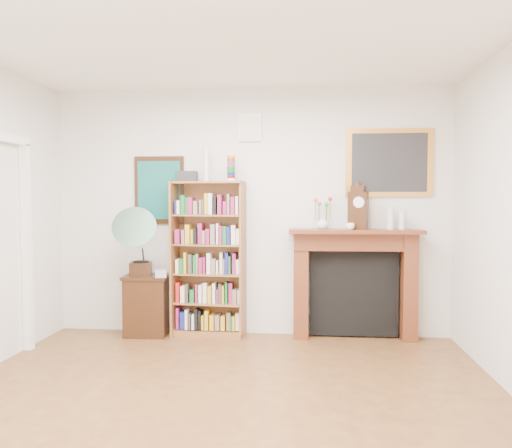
{
  "coord_description": "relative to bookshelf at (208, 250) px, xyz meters",
  "views": [
    {
      "loc": [
        0.6,
        -3.16,
        1.56
      ],
      "look_at": [
        0.15,
        1.6,
        1.31
      ],
      "focal_mm": 35.0,
      "sensor_mm": 36.0,
      "label": 1
    }
  ],
  "objects": [
    {
      "name": "small_picture",
      "position": [
        0.45,
        0.14,
        1.38
      ],
      "size": [
        0.26,
        0.04,
        0.3
      ],
      "color": "white",
      "rests_on": "back_wall"
    },
    {
      "name": "flower_vase",
      "position": [
        1.27,
        0.03,
        0.32
      ],
      "size": [
        0.15,
        0.15,
        0.14
      ],
      "primitive_type": "imported",
      "rotation": [
        0.0,
        0.0,
        -0.12
      ],
      "color": "white",
      "rests_on": "fireplace"
    },
    {
      "name": "fireplace",
      "position": [
        1.62,
        0.06,
        -0.25
      ],
      "size": [
        1.45,
        0.38,
        1.22
      ],
      "rotation": [
        0.0,
        0.0,
        0.03
      ],
      "color": "#532913",
      "rests_on": "floor"
    },
    {
      "name": "room",
      "position": [
        0.45,
        -2.34,
        0.42
      ],
      "size": [
        4.51,
        5.01,
        2.81
      ],
      "color": "#58301A",
      "rests_on": "ground"
    },
    {
      "name": "teacup",
      "position": [
        1.56,
        -0.09,
        0.28
      ],
      "size": [
        0.1,
        0.1,
        0.07
      ],
      "primitive_type": "imported",
      "rotation": [
        0.0,
        0.0,
        -0.13
      ],
      "color": "white",
      "rests_on": "fireplace"
    },
    {
      "name": "gramophone",
      "position": [
        -0.78,
        -0.14,
        0.15
      ],
      "size": [
        0.59,
        0.68,
        0.78
      ],
      "rotation": [
        0.0,
        0.0,
        0.22
      ],
      "color": "black",
      "rests_on": "side_cabinet"
    },
    {
      "name": "side_cabinet",
      "position": [
        -0.7,
        -0.04,
        -0.63
      ],
      "size": [
        0.52,
        0.39,
        0.69
      ],
      "primitive_type": "cube",
      "rotation": [
        0.0,
        0.0,
        0.05
      ],
      "color": "black",
      "rests_on": "floor"
    },
    {
      "name": "bookshelf",
      "position": [
        0.0,
        0.0,
        0.0
      ],
      "size": [
        0.83,
        0.35,
        2.01
      ],
      "rotation": [
        0.0,
        0.0,
        -0.09
      ],
      "color": "brown",
      "rests_on": "floor"
    },
    {
      "name": "cd_stack",
      "position": [
        -0.5,
        -0.16,
        -0.25
      ],
      "size": [
        0.15,
        0.15,
        0.08
      ],
      "primitive_type": "cube",
      "rotation": [
        0.0,
        0.0,
        0.28
      ],
      "color": "silver",
      "rests_on": "side_cabinet"
    },
    {
      "name": "teal_poster",
      "position": [
        -0.6,
        0.14,
        0.68
      ],
      "size": [
        0.58,
        0.04,
        0.78
      ],
      "color": "black",
      "rests_on": "back_wall"
    },
    {
      "name": "gilt_painting",
      "position": [
        2.0,
        0.14,
        0.98
      ],
      "size": [
        0.95,
        0.04,
        0.75
      ],
      "color": "gold",
      "rests_on": "back_wall"
    },
    {
      "name": "bottle_right",
      "position": [
        2.12,
        0.0,
        0.35
      ],
      "size": [
        0.06,
        0.06,
        0.2
      ],
      "primitive_type": "cylinder",
      "color": "silver",
      "rests_on": "fireplace"
    },
    {
      "name": "mantel_clock",
      "position": [
        1.65,
        -0.0,
        0.47
      ],
      "size": [
        0.23,
        0.18,
        0.47
      ],
      "rotation": [
        0.0,
        0.0,
        -0.38
      ],
      "color": "black",
      "rests_on": "fireplace"
    },
    {
      "name": "bottle_left",
      "position": [
        2.0,
        0.02,
        0.37
      ],
      "size": [
        0.07,
        0.07,
        0.24
      ],
      "primitive_type": "cylinder",
      "color": "silver",
      "rests_on": "fireplace"
    }
  ]
}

